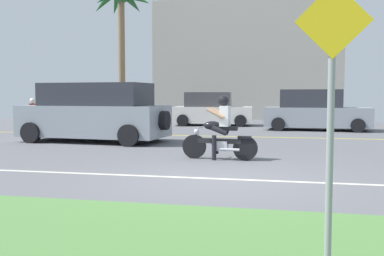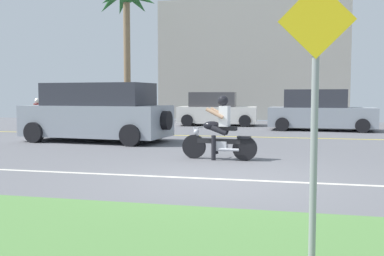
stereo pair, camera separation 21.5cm
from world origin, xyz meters
name	(u,v)px [view 1 (the left image)]	position (x,y,z in m)	size (l,w,h in m)	color
ground	(237,157)	(0.00, 3.00, -0.02)	(56.00, 30.00, 0.04)	slate
lane_line_near	(218,179)	(0.00, 0.00, 0.00)	(50.40, 0.12, 0.01)	silver
lane_line_far	(253,137)	(0.00, 8.08, 0.00)	(50.40, 0.12, 0.01)	yellow
motorcyclist	(220,133)	(-0.32, 2.38, 0.62)	(1.76, 0.57, 1.47)	black
suv_nearby	(95,113)	(-4.78, 5.48, 0.90)	(4.86, 2.45, 1.85)	#8C939E
parked_car_0	(97,110)	(-8.30, 13.55, 0.73)	(4.15, 2.22, 1.56)	#8C939E
parked_car_1	(212,110)	(-2.42, 13.72, 0.75)	(3.87, 2.17, 1.61)	white
parked_car_2	(315,111)	(2.32, 11.73, 0.79)	(4.37, 2.12, 1.70)	#8C939E
palm_tree_0	(120,6)	(-7.99, 16.15, 6.42)	(3.75, 3.79, 7.75)	#846B4C
motorcyclist_distant	(33,117)	(-8.85, 8.57, 0.57)	(1.09, 1.29, 1.35)	black
street_sign	(331,97)	(1.54, -3.88, 1.47)	(0.62, 0.06, 2.40)	gray
building_far	(247,61)	(-1.36, 21.00, 3.60)	(11.33, 4.00, 7.20)	#A8A399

